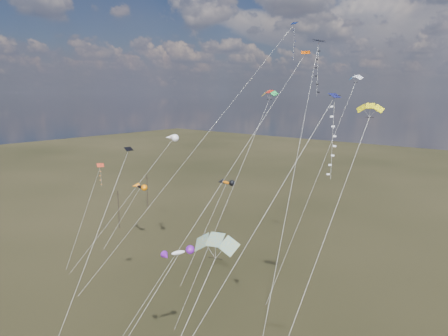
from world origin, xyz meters
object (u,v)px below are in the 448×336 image
Objects in this scene: utility_pole_near at (119,209)px; utility_pole_far at (147,191)px; novelty_black_orange at (140,187)px; diamond_black_high at (314,86)px; parafoil_yellow at (370,107)px.

utility_pole_far is at bearing 119.74° from utility_pole_near.
novelty_black_orange is (10.67, -2.73, 6.85)m from utility_pole_near.
diamond_black_high is 2.82× the size of novelty_black_orange.
utility_pole_near is 0.24× the size of diamond_black_high.
parafoil_yellow is (52.50, -7.50, 21.96)m from utility_pole_near.
parafoil_yellow is 44.73m from novelty_black_orange.
novelty_black_orange is at bearing -14.37° from utility_pole_near.
utility_pole_near is at bearing 165.63° from novelty_black_orange.
parafoil_yellow is (60.50, -21.50, 21.96)m from utility_pole_far.
parafoil_yellow is at bearing -8.13° from utility_pole_near.
diamond_black_high is (55.57, -23.55, 24.00)m from utility_pole_far.
novelty_black_orange is (-41.83, 4.77, -15.11)m from parafoil_yellow.
diamond_black_high is at bearing -10.46° from novelty_black_orange.
utility_pole_far is 0.24× the size of diamond_black_high.
utility_pole_near is at bearing 171.87° from parafoil_yellow.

